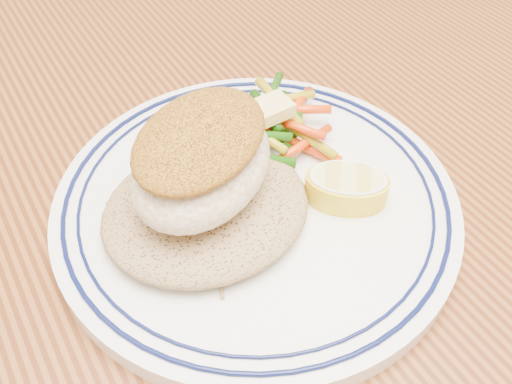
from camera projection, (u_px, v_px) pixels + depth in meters
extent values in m
cube|color=#522710|center=(290.00, 271.00, 0.38)|extent=(1.50, 0.90, 0.04)
cylinder|color=#522710|center=(463.00, 100.00, 1.12)|extent=(0.07, 0.07, 0.71)
cylinder|color=white|center=(256.00, 205.00, 0.39)|extent=(0.27, 0.27, 0.01)
torus|color=#0A113F|center=(256.00, 196.00, 0.38)|extent=(0.25, 0.25, 0.00)
torus|color=#0A113F|center=(256.00, 196.00, 0.38)|extent=(0.23, 0.23, 0.00)
ellipsoid|color=olive|center=(206.00, 205.00, 0.36)|extent=(0.13, 0.12, 0.03)
ellipsoid|color=beige|center=(202.00, 166.00, 0.34)|extent=(0.13, 0.12, 0.05)
ellipsoid|color=#9C6619|center=(200.00, 138.00, 0.33)|extent=(0.12, 0.11, 0.02)
cylinder|color=#18510A|center=(268.00, 138.00, 0.42)|extent=(0.02, 0.05, 0.01)
cylinder|color=#B09F12|center=(256.00, 122.00, 0.43)|extent=(0.03, 0.05, 0.01)
cylinder|color=red|center=(305.00, 147.00, 0.41)|extent=(0.03, 0.06, 0.01)
cylinder|color=#B09F12|center=(237.00, 121.00, 0.42)|extent=(0.04, 0.03, 0.01)
cylinder|color=#B09F12|center=(260.00, 115.00, 0.43)|extent=(0.05, 0.03, 0.01)
cylinder|color=#18510A|center=(278.00, 120.00, 0.42)|extent=(0.03, 0.05, 0.01)
cylinder|color=#18510A|center=(288.00, 114.00, 0.42)|extent=(0.03, 0.05, 0.01)
cylinder|color=#B09F12|center=(270.00, 114.00, 0.42)|extent=(0.04, 0.04, 0.01)
cylinder|color=red|center=(265.00, 161.00, 0.39)|extent=(0.03, 0.05, 0.01)
cylinder|color=#18510A|center=(245.00, 131.00, 0.41)|extent=(0.04, 0.04, 0.01)
cylinder|color=red|center=(235.00, 132.00, 0.41)|extent=(0.04, 0.04, 0.01)
cylinder|color=red|center=(301.00, 146.00, 0.40)|extent=(0.06, 0.02, 0.01)
cylinder|color=red|center=(294.00, 110.00, 0.42)|extent=(0.06, 0.04, 0.01)
cylinder|color=red|center=(297.00, 110.00, 0.42)|extent=(0.04, 0.04, 0.01)
cylinder|color=#18510A|center=(254.00, 157.00, 0.38)|extent=(0.05, 0.04, 0.01)
cylinder|color=#18510A|center=(264.00, 120.00, 0.41)|extent=(0.04, 0.04, 0.01)
cylinder|color=#B09F12|center=(304.00, 135.00, 0.40)|extent=(0.02, 0.06, 0.01)
cylinder|color=#B09F12|center=(283.00, 99.00, 0.43)|extent=(0.05, 0.02, 0.01)
cylinder|color=#18510A|center=(268.00, 107.00, 0.42)|extent=(0.03, 0.05, 0.01)
cylinder|color=#B09F12|center=(259.00, 134.00, 0.40)|extent=(0.02, 0.05, 0.01)
cylinder|color=#18510A|center=(266.00, 111.00, 0.41)|extent=(0.02, 0.05, 0.01)
cylinder|color=red|center=(262.00, 135.00, 0.39)|extent=(0.05, 0.04, 0.01)
cylinder|color=#B09F12|center=(241.00, 112.00, 0.41)|extent=(0.06, 0.02, 0.01)
cylinder|color=#B09F12|center=(279.00, 102.00, 0.42)|extent=(0.01, 0.06, 0.01)
cylinder|color=#18510A|center=(251.00, 106.00, 0.42)|extent=(0.06, 0.01, 0.01)
cylinder|color=red|center=(293.00, 126.00, 0.40)|extent=(0.03, 0.05, 0.01)
cylinder|color=#18510A|center=(270.00, 97.00, 0.42)|extent=(0.04, 0.04, 0.01)
cylinder|color=#18510A|center=(259.00, 135.00, 0.39)|extent=(0.04, 0.03, 0.01)
cube|color=#F9E079|center=(270.00, 109.00, 0.39)|extent=(0.03, 0.02, 0.01)
torus|color=white|center=(348.00, 178.00, 0.36)|extent=(0.07, 0.07, 0.00)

